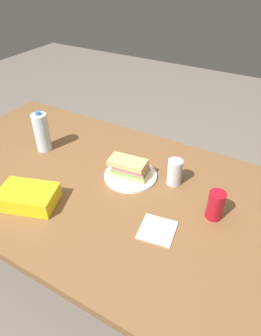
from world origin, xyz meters
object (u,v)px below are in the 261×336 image
at_px(paper_plate, 130,176).
at_px(water_bottle_tall, 42,132).
at_px(dining_table, 99,195).
at_px(soda_can_red, 216,205).
at_px(soda_can_silver, 175,172).
at_px(chip_bag, 28,197).
at_px(sandwich, 130,168).

xyz_separation_m(paper_plate, water_bottle_tall, (0.51, 0.02, 0.10)).
relative_size(dining_table, soda_can_red, 14.75).
bearing_deg(soda_can_silver, paper_plate, 16.96).
height_order(water_bottle_tall, soda_can_silver, water_bottle_tall).
bearing_deg(soda_can_red, chip_bag, 24.23).
distance_m(sandwich, soda_can_silver, 0.20).
relative_size(dining_table, soda_can_silver, 14.75).
xyz_separation_m(sandwich, soda_can_silver, (-0.20, -0.06, 0.01)).
distance_m(sandwich, soda_can_red, 0.42).
bearing_deg(water_bottle_tall, soda_can_red, 177.88).
distance_m(paper_plate, water_bottle_tall, 0.52).
bearing_deg(chip_bag, soda_can_red, -174.73).
xyz_separation_m(soda_can_red, water_bottle_tall, (0.93, -0.03, 0.04)).
distance_m(water_bottle_tall, soda_can_silver, 0.71).
bearing_deg(sandwich, dining_table, 44.55).
relative_size(soda_can_red, soda_can_silver, 1.00).
height_order(dining_table, soda_can_red, soda_can_red).
distance_m(soda_can_red, chip_bag, 0.76).
xyz_separation_m(soda_can_red, chip_bag, (0.69, 0.31, -0.03)).
xyz_separation_m(dining_table, soda_can_silver, (-0.30, -0.17, 0.14)).
bearing_deg(chip_bag, dining_table, -141.72).
bearing_deg(soda_can_red, paper_plate, -7.68).
relative_size(paper_plate, soda_can_silver, 2.01).
bearing_deg(paper_plate, soda_can_silver, -163.04).
height_order(sandwich, chip_bag, sandwich).
height_order(paper_plate, sandwich, sandwich).
bearing_deg(dining_table, sandwich, -135.45).
xyz_separation_m(dining_table, soda_can_red, (-0.52, -0.05, 0.14)).
height_order(sandwich, soda_can_silver, soda_can_silver).
bearing_deg(soda_can_silver, sandwich, 17.28).
height_order(paper_plate, soda_can_silver, soda_can_silver).
bearing_deg(chip_bag, sandwich, -145.86).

